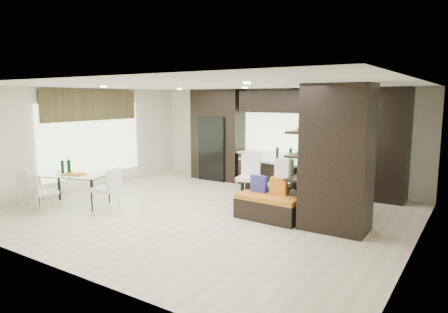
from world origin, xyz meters
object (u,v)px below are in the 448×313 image
Objects in this scene: stool_right at (317,201)px; stool_mid at (281,194)px; stool_left at (248,188)px; chair_far at (33,191)px; chair_end at (106,192)px; bench at (267,208)px; floor_vase at (290,188)px; chair_near at (46,195)px; kitchen_island at (297,184)px; dining_table at (75,190)px.

stool_mid is at bearing 176.19° from stool_right.
stool_left is 4.73m from chair_far.
stool_mid is 1.06× the size of chair_end.
bench is at bearing -79.05° from chair_end.
floor_vase reaches higher than bench.
chair_near is 1.28m from chair_end.
stool_mid is 1.11× the size of stool_right.
bench is 5.15m from chair_far.
chair_end reaches higher than chair_far.
kitchen_island is 5.07m from dining_table.
kitchen_island is at bearing 127.72° from stool_right.
stool_right reaches higher than bench.
stool_left is 0.81× the size of floor_vase.
floor_vase is at bearing 169.37° from stool_right.
stool_left is at bearing 151.99° from bench.
chair_near is at bearing -158.82° from stool_right.
kitchen_island reaches higher than chair_end.
chair_end is at bearing -156.76° from stool_mid.
chair_end is at bearing -153.43° from bench.
chair_far is (-4.77, -3.39, -0.11)m from kitchen_island.
chair_far is at bearing -158.05° from stool_left.
stool_mid is at bearing -73.66° from chair_end.
dining_table is at bearing -163.30° from stool_left.
kitchen_island is at bearing 37.43° from stool_left.
stool_right is 0.57× the size of dining_table.
dining_table is at bearing -165.55° from stool_right.
stool_mid is 4.99m from chair_near.
stool_mid is at bearing 47.05° from chair_near.
kitchen_island is 3.26× the size of chair_near.
kitchen_island is 2.69× the size of stool_mid.
bench is at bearing -0.70° from dining_table.
stool_right is (0.78, 0.02, -0.05)m from stool_mid.
chair_far is (-3.99, -2.53, -0.07)m from stool_left.
chair_near is (-5.09, -2.54, -0.03)m from stool_right.
chair_end is (1.06, 0.00, 0.09)m from dining_table.
bench is 1.58× the size of chair_far.
bench is 0.67m from floor_vase.
chair_near is at bearing -0.32° from chair_far.
kitchen_island is 2.85× the size of chair_end.
kitchen_island is at bearing 12.81° from dining_table.
stool_left is (-0.78, -0.86, -0.04)m from kitchen_island.
stool_left reaches higher than chair_near.
stool_mid is 0.64× the size of dining_table.
chair_far is 0.94× the size of chair_end.
stool_left is at bearing 175.66° from stool_right.
dining_table is 1.07m from chair_end.
stool_right is (1.56, 0.03, -0.06)m from stool_left.
kitchen_island is 1.31m from bench.
bench is 3.46m from chair_end.
stool_left is 1.25× the size of chair_near.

